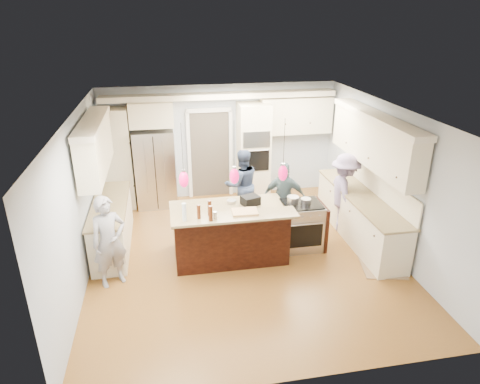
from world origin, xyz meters
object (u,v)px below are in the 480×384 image
object	(u,v)px
island_range	(302,225)
person_bar_end	(109,242)
refrigerator	(156,169)
kitchen_island	(229,232)
person_far_left	(242,185)

from	to	relation	value
island_range	person_bar_end	distance (m)	3.53
refrigerator	kitchen_island	world-z (taller)	refrigerator
kitchen_island	refrigerator	bearing A→B (deg)	116.90
kitchen_island	island_range	distance (m)	1.41
refrigerator	person_far_left	distance (m)	2.10
kitchen_island	person_bar_end	bearing A→B (deg)	-165.73
kitchen_island	island_range	world-z (taller)	kitchen_island
person_bar_end	person_far_left	xyz separation A→B (m)	(2.57, 2.05, -0.00)
kitchen_island	person_far_left	distance (m)	1.64
person_bar_end	refrigerator	bearing A→B (deg)	49.01
island_range	person_far_left	size ratio (longest dim) A/B	0.59
refrigerator	person_far_left	world-z (taller)	refrigerator
person_bar_end	person_far_left	distance (m)	3.29
kitchen_island	person_far_left	bearing A→B (deg)	71.34
kitchen_island	island_range	size ratio (longest dim) A/B	2.28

